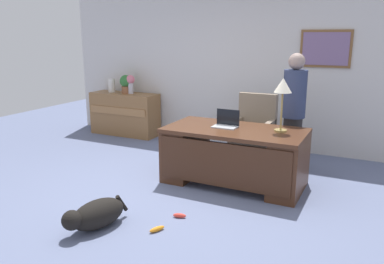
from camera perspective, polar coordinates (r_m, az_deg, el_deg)
ground_plane at (r=4.98m, az=-3.53°, el=-8.92°), size 12.00×12.00×0.00m
back_wall at (r=6.98m, az=7.10°, el=9.11°), size 7.00×0.16×2.70m
desk at (r=5.16m, az=6.14°, el=-3.28°), size 1.81×0.94×0.75m
credenza at (r=7.86m, az=-9.82°, el=2.65°), size 1.38×0.50×0.83m
armchair at (r=6.12m, az=9.09°, el=0.02°), size 0.60×0.59×1.06m
person_standing at (r=5.63m, az=14.69°, el=2.77°), size 0.32×0.32×1.71m
dog_lying at (r=4.18m, az=-14.04°, el=-11.70°), size 0.46×0.75×0.30m
laptop at (r=5.18m, az=5.06°, el=1.39°), size 0.32×0.22×0.22m
desk_lamp at (r=4.95m, az=13.20°, el=6.17°), size 0.22×0.22×0.68m
vase_with_flowers at (r=7.67m, az=-9.04°, el=7.24°), size 0.17×0.17×0.36m
vase_empty at (r=7.95m, az=-11.73°, el=6.72°), size 0.14×0.14×0.27m
potted_plant at (r=7.73m, az=-9.68°, el=7.08°), size 0.24×0.24×0.36m
dog_toy_bone at (r=4.34m, az=-1.84°, el=-12.17°), size 0.15×0.09×0.05m
dog_toy_plush at (r=4.08m, az=-5.17°, el=-14.01°), size 0.12×0.18×0.05m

